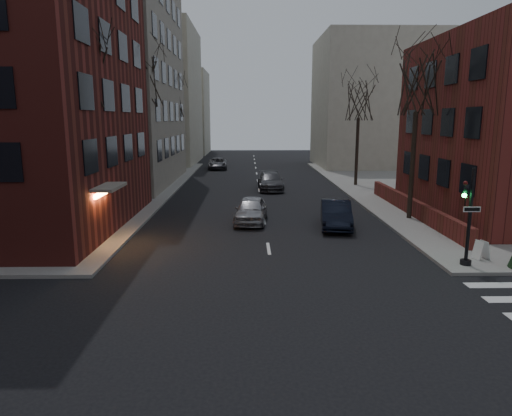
{
  "coord_description": "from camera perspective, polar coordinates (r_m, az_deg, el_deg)",
  "views": [
    {
      "loc": [
        -0.96,
        -8.84,
        6.08
      ],
      "look_at": [
        -0.6,
        11.84,
        2.0
      ],
      "focal_mm": 32.0,
      "sensor_mm": 36.0,
      "label": 1
    }
  ],
  "objects": [
    {
      "name": "ground",
      "position": [
        10.78,
        4.68,
        -23.23
      ],
      "size": [
        160.0,
        160.0,
        0.0
      ],
      "primitive_type": "plane",
      "color": "black",
      "rests_on": "ground"
    },
    {
      "name": "building_left_tan",
      "position": [
        46.43,
        -22.66,
        20.17
      ],
      "size": [
        18.0,
        18.0,
        28.0
      ],
      "primitive_type": "cube",
      "color": "gray",
      "rests_on": "ground"
    },
    {
      "name": "low_wall_right",
      "position": [
        30.17,
        18.9,
        0.18
      ],
      "size": [
        0.35,
        16.0,
        1.0
      ],
      "primitive_type": "cube",
      "color": "maroon",
      "rests_on": "sidewalk_far_right"
    },
    {
      "name": "building_distant_la",
      "position": [
        65.43,
        -13.78,
        13.41
      ],
      "size": [
        14.0,
        16.0,
        18.0
      ],
      "primitive_type": "cube",
      "color": "#BCB59F",
      "rests_on": "ground"
    },
    {
      "name": "building_distant_ra",
      "position": [
        61.0,
        14.52,
        12.62
      ],
      "size": [
        14.0,
        14.0,
        16.0
      ],
      "primitive_type": "cube",
      "color": "#BCB59F",
      "rests_on": "ground"
    },
    {
      "name": "building_distant_lb",
      "position": [
        81.74,
        -9.68,
        11.65
      ],
      "size": [
        10.0,
        12.0,
        14.0
      ],
      "primitive_type": "cube",
      "color": "#BCB59F",
      "rests_on": "ground"
    },
    {
      "name": "traffic_signal",
      "position": [
        20.37,
        24.94,
        -1.72
      ],
      "size": [
        0.76,
        0.44,
        4.0
      ],
      "color": "black",
      "rests_on": "sidewalk_far_right"
    },
    {
      "name": "tree_left_a",
      "position": [
        24.27,
        -20.69,
        16.12
      ],
      "size": [
        4.18,
        4.18,
        10.26
      ],
      "color": "#2D231C",
      "rests_on": "sidewalk_far_left"
    },
    {
      "name": "tree_left_b",
      "position": [
        35.83,
        -14.16,
        15.37
      ],
      "size": [
        4.4,
        4.4,
        10.8
      ],
      "color": "#2D231C",
      "rests_on": "sidewalk_far_left"
    },
    {
      "name": "tree_left_c",
      "position": [
        49.51,
        -10.39,
        13.24
      ],
      "size": [
        3.96,
        3.96,
        9.72
      ],
      "color": "#2D231C",
      "rests_on": "sidewalk_far_left"
    },
    {
      "name": "tree_right_a",
      "position": [
        28.63,
        19.58,
        14.44
      ],
      "size": [
        3.96,
        3.96,
        9.72
      ],
      "color": "#2D231C",
      "rests_on": "sidewalk_far_right"
    },
    {
      "name": "tree_right_b",
      "position": [
        42.02,
        12.76,
        12.95
      ],
      "size": [
        3.74,
        3.74,
        9.18
      ],
      "color": "#2D231C",
      "rests_on": "sidewalk_far_right"
    },
    {
      "name": "streetlamp_near",
      "position": [
        31.74,
        -14.31,
        7.49
      ],
      "size": [
        0.36,
        0.36,
        6.28
      ],
      "color": "black",
      "rests_on": "sidewalk_far_left"
    },
    {
      "name": "streetlamp_far",
      "position": [
        51.39,
        -9.22,
        8.96
      ],
      "size": [
        0.36,
        0.36,
        6.28
      ],
      "color": "black",
      "rests_on": "sidewalk_far_left"
    },
    {
      "name": "parked_sedan",
      "position": [
        26.17,
        9.95,
        -0.73
      ],
      "size": [
        2.21,
        4.81,
        1.53
      ],
      "primitive_type": "imported",
      "rotation": [
        0.0,
        0.0,
        -0.13
      ],
      "color": "black",
      "rests_on": "ground"
    },
    {
      "name": "car_lane_silver",
      "position": [
        26.99,
        -0.64,
        -0.23
      ],
      "size": [
        2.2,
        4.56,
        1.5
      ],
      "primitive_type": "imported",
      "rotation": [
        0.0,
        0.0,
        -0.1
      ],
      "color": "#949498",
      "rests_on": "ground"
    },
    {
      "name": "car_lane_gray",
      "position": [
        39.37,
        1.8,
        3.36
      ],
      "size": [
        2.21,
        5.18,
        1.49
      ],
      "primitive_type": "imported",
      "rotation": [
        0.0,
        0.0,
        0.03
      ],
      "color": "#3C3C41",
      "rests_on": "ground"
    },
    {
      "name": "car_lane_far",
      "position": [
        55.86,
        -4.83,
        5.57
      ],
      "size": [
        2.49,
        4.97,
        1.35
      ],
      "primitive_type": "imported",
      "rotation": [
        0.0,
        0.0,
        0.05
      ],
      "color": "#45454A",
      "rests_on": "ground"
    },
    {
      "name": "sandwich_board",
      "position": [
        21.8,
        26.34,
        -4.7
      ],
      "size": [
        0.47,
        0.58,
        0.82
      ],
      "primitive_type": "cube",
      "rotation": [
        0.0,
        0.0,
        0.24
      ],
      "color": "white",
      "rests_on": "sidewalk_far_right"
    }
  ]
}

